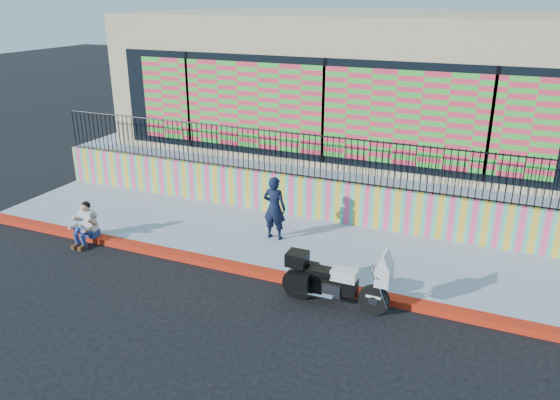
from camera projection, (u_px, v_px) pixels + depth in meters
The scene contains 10 objects.
ground at pixel (258, 275), 11.98m from camera, with size 90.00×90.00×0.00m, color black.
red_curb at pixel (258, 272), 11.96m from camera, with size 16.00×0.30×0.15m, color #B5180C.
sidewalk at pixel (287, 243), 13.37m from camera, with size 16.00×3.00×0.15m, color #919AAE.
mural_wall at pixel (310, 198), 14.53m from camera, with size 16.00×0.20×1.10m, color #FF4377.
metal_fence at pixel (311, 156), 14.12m from camera, with size 15.80×0.04×1.20m, color black, non-canonical shape.
elevated_platform at pixel (361, 153), 18.93m from camera, with size 16.00×10.00×1.25m, color #919AAE.
storefront_building at pixel (364, 77), 17.82m from camera, with size 14.00×8.06×4.00m.
police_motorcycle at pixel (334, 280), 10.66m from camera, with size 2.14×0.71×1.33m.
police_officer at pixel (274, 208), 13.18m from camera, with size 0.58×0.38×1.59m, color black.
seated_man at pixel (85, 228), 13.29m from camera, with size 0.54×0.71×1.06m.
Camera 1 is at (4.64, -9.57, 5.79)m, focal length 35.00 mm.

